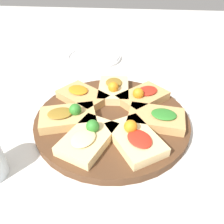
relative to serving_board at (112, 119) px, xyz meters
name	(u,v)px	position (x,y,z in m)	size (l,w,h in m)	color
ground_plane	(112,122)	(0.00, 0.00, -0.01)	(3.00, 3.00, 0.00)	silver
serving_board	(112,119)	(0.00, 0.00, 0.00)	(0.42, 0.42, 0.02)	#51331E
focaccia_slice_0	(68,116)	(-0.11, -0.04, 0.03)	(0.16, 0.13, 0.05)	tan
focaccia_slice_1	(88,138)	(-0.04, -0.11, 0.03)	(0.14, 0.17, 0.05)	#E5C689
focaccia_slice_2	(135,138)	(0.06, -0.10, 0.03)	(0.15, 0.17, 0.05)	#E5C689
focaccia_slice_3	(157,118)	(0.12, -0.01, 0.02)	(0.15, 0.11, 0.03)	tan
focaccia_slice_4	(143,96)	(0.08, 0.08, 0.03)	(0.17, 0.17, 0.05)	tan
focaccia_slice_5	(114,89)	(-0.01, 0.12, 0.03)	(0.10, 0.15, 0.05)	#E5C689
focaccia_slice_6	(82,96)	(-0.10, 0.07, 0.02)	(0.17, 0.16, 0.03)	tan
plate_left	(94,57)	(-0.13, 0.43, 0.00)	(0.24, 0.24, 0.02)	white
plate_right	(212,85)	(0.33, 0.23, 0.00)	(0.22, 0.22, 0.02)	white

